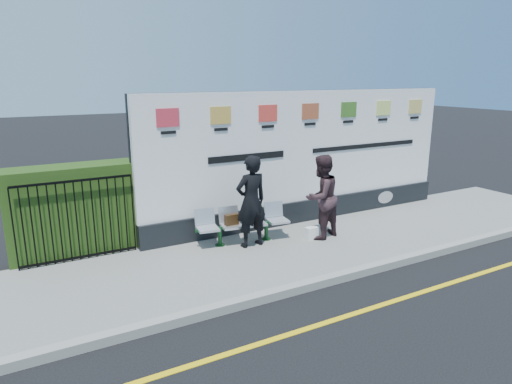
# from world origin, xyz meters

# --- Properties ---
(ground) EXTENTS (80.00, 80.00, 0.00)m
(ground) POSITION_xyz_m (0.00, 0.00, 0.00)
(ground) COLOR black
(pavement) EXTENTS (14.00, 3.00, 0.12)m
(pavement) POSITION_xyz_m (0.00, 2.50, 0.06)
(pavement) COLOR gray
(pavement) RESTS_ON ground
(kerb) EXTENTS (14.00, 0.18, 0.14)m
(kerb) POSITION_xyz_m (0.00, 1.00, 0.07)
(kerb) COLOR gray
(kerb) RESTS_ON ground
(yellow_line) EXTENTS (14.00, 0.10, 0.01)m
(yellow_line) POSITION_xyz_m (0.00, 0.00, 0.00)
(yellow_line) COLOR yellow
(yellow_line) RESTS_ON ground
(billboard) EXTENTS (8.00, 0.30, 3.00)m
(billboard) POSITION_xyz_m (0.50, 3.85, 1.42)
(billboard) COLOR black
(billboard) RESTS_ON pavement
(hedge) EXTENTS (2.35, 0.70, 1.70)m
(hedge) POSITION_xyz_m (-4.58, 4.30, 0.97)
(hedge) COLOR #274414
(hedge) RESTS_ON pavement
(railing) EXTENTS (2.05, 0.06, 1.54)m
(railing) POSITION_xyz_m (-4.58, 3.85, 0.89)
(railing) COLOR black
(railing) RESTS_ON pavement
(bench) EXTENTS (1.96, 0.79, 0.41)m
(bench) POSITION_xyz_m (-1.50, 3.19, 0.32)
(bench) COLOR silver
(bench) RESTS_ON pavement
(woman_left) EXTENTS (0.70, 0.49, 1.84)m
(woman_left) POSITION_xyz_m (-1.45, 2.95, 1.04)
(woman_left) COLOR black
(woman_left) RESTS_ON pavement
(woman_right) EXTENTS (1.00, 0.87, 1.77)m
(woman_right) POSITION_xyz_m (0.05, 2.68, 1.00)
(woman_right) COLOR #352327
(woman_right) RESTS_ON pavement
(handbag_brown) EXTENTS (0.28, 0.12, 0.22)m
(handbag_brown) POSITION_xyz_m (-1.75, 3.23, 0.64)
(handbag_brown) COLOR black
(handbag_brown) RESTS_ON bench
(carrier_bag_white) EXTENTS (0.26, 0.16, 0.26)m
(carrier_bag_white) POSITION_xyz_m (-0.17, 2.67, 0.25)
(carrier_bag_white) COLOR white
(carrier_bag_white) RESTS_ON pavement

